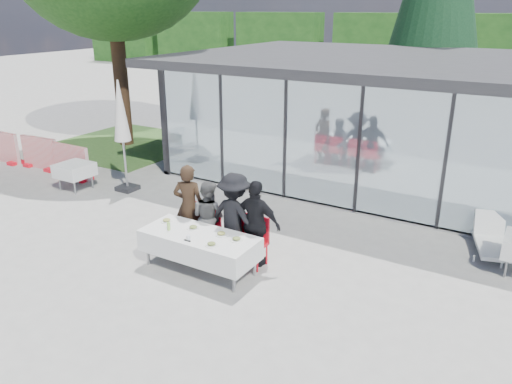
# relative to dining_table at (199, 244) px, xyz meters

# --- Properties ---
(ground) EXTENTS (90.00, 90.00, 0.00)m
(ground) POSITION_rel_dining_table_xyz_m (0.53, 0.17, -0.54)
(ground) COLOR gray
(ground) RESTS_ON ground
(pavilion) EXTENTS (14.80, 8.80, 3.44)m
(pavilion) POSITION_rel_dining_table_xyz_m (2.54, 8.33, 1.61)
(pavilion) COLOR gray
(pavilion) RESTS_ON ground
(treeline) EXTENTS (62.50, 2.00, 4.40)m
(treeline) POSITION_rel_dining_table_xyz_m (-1.47, 28.17, 1.66)
(treeline) COLOR #173D13
(treeline) RESTS_ON ground
(dining_table) EXTENTS (2.26, 0.96, 0.75)m
(dining_table) POSITION_rel_dining_table_xyz_m (0.00, 0.00, 0.00)
(dining_table) COLOR silver
(dining_table) RESTS_ON ground
(diner_a) EXTENTS (0.82, 0.82, 1.78)m
(diner_a) POSITION_rel_dining_table_xyz_m (-0.81, 0.74, 0.35)
(diner_a) COLOR #312115
(diner_a) RESTS_ON ground
(diner_chair_a) EXTENTS (0.44, 0.44, 0.97)m
(diner_chair_a) POSITION_rel_dining_table_xyz_m (-0.81, 0.75, -0.00)
(diner_chair_a) COLOR red
(diner_chair_a) RESTS_ON ground
(diner_b) EXTENTS (0.82, 0.82, 1.53)m
(diner_b) POSITION_rel_dining_table_xyz_m (-0.31, 0.74, 0.22)
(diner_b) COLOR #505050
(diner_b) RESTS_ON ground
(diner_chair_b) EXTENTS (0.44, 0.44, 0.97)m
(diner_chair_b) POSITION_rel_dining_table_xyz_m (-0.31, 0.75, -0.00)
(diner_chair_b) COLOR red
(diner_chair_b) RESTS_ON ground
(diner_c) EXTENTS (1.28, 1.28, 1.79)m
(diner_c) POSITION_rel_dining_table_xyz_m (0.32, 0.74, 0.36)
(diner_c) COLOR black
(diner_c) RESTS_ON ground
(diner_chair_c) EXTENTS (0.44, 0.44, 0.97)m
(diner_chair_c) POSITION_rel_dining_table_xyz_m (0.32, 0.75, -0.00)
(diner_chair_c) COLOR red
(diner_chair_c) RESTS_ON ground
(diner_d) EXTENTS (1.05, 1.05, 1.72)m
(diner_d) POSITION_rel_dining_table_xyz_m (0.81, 0.74, 0.32)
(diner_d) COLOR black
(diner_d) RESTS_ON ground
(diner_chair_d) EXTENTS (0.44, 0.44, 0.97)m
(diner_chair_d) POSITION_rel_dining_table_xyz_m (0.81, 0.75, -0.00)
(diner_chair_d) COLOR red
(diner_chair_d) RESTS_ON ground
(plate_a) EXTENTS (0.24, 0.24, 0.07)m
(plate_a) POSITION_rel_dining_table_xyz_m (-0.89, 0.14, 0.24)
(plate_a) COLOR silver
(plate_a) RESTS_ON dining_table
(plate_b) EXTENTS (0.24, 0.24, 0.07)m
(plate_b) POSITION_rel_dining_table_xyz_m (-0.24, 0.14, 0.24)
(plate_b) COLOR silver
(plate_b) RESTS_ON dining_table
(plate_c) EXTENTS (0.24, 0.24, 0.07)m
(plate_c) POSITION_rel_dining_table_xyz_m (0.39, 0.18, 0.24)
(plate_c) COLOR silver
(plate_c) RESTS_ON dining_table
(plate_d) EXTENTS (0.24, 0.24, 0.07)m
(plate_d) POSITION_rel_dining_table_xyz_m (0.75, 0.13, 0.24)
(plate_d) COLOR silver
(plate_d) RESTS_ON dining_table
(plate_extra) EXTENTS (0.24, 0.24, 0.07)m
(plate_extra) POSITION_rel_dining_table_xyz_m (0.48, -0.27, 0.24)
(plate_extra) COLOR silver
(plate_extra) RESTS_ON dining_table
(juice_bottle) EXTENTS (0.06, 0.06, 0.16)m
(juice_bottle) POSITION_rel_dining_table_xyz_m (-0.61, -0.14, 0.29)
(juice_bottle) COLOR #8EC351
(juice_bottle) RESTS_ON dining_table
(drinking_glasses) EXTENTS (0.07, 0.07, 0.10)m
(drinking_glasses) POSITION_rel_dining_table_xyz_m (-0.01, -0.31, 0.26)
(drinking_glasses) COLOR silver
(drinking_glasses) RESTS_ON dining_table
(folded_eyeglasses) EXTENTS (0.14, 0.03, 0.01)m
(folded_eyeglasses) POSITION_rel_dining_table_xyz_m (-0.01, -0.34, 0.22)
(folded_eyeglasses) COLOR black
(folded_eyeglasses) RESTS_ON dining_table
(spare_table_left) EXTENTS (0.86, 0.86, 0.74)m
(spare_table_left) POSITION_rel_dining_table_xyz_m (-5.66, 1.89, 0.02)
(spare_table_left) COLOR silver
(spare_table_left) RESTS_ON ground
(market_umbrella) EXTENTS (0.50, 0.50, 3.00)m
(market_umbrella) POSITION_rel_dining_table_xyz_m (-4.40, 2.56, 1.46)
(market_umbrella) COLOR black
(market_umbrella) RESTS_ON ground
(lounger) EXTENTS (0.94, 1.45, 0.72)m
(lounger) POSITION_rel_dining_table_xyz_m (4.67, 3.73, -0.28)
(lounger) COLOR silver
(lounger) RESTS_ON ground
(grass_patch) EXTENTS (5.00, 5.00, 0.02)m
(grass_patch) POSITION_rel_dining_table_xyz_m (-7.97, 6.17, -0.53)
(grass_patch) COLOR #385926
(grass_patch) RESTS_ON ground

